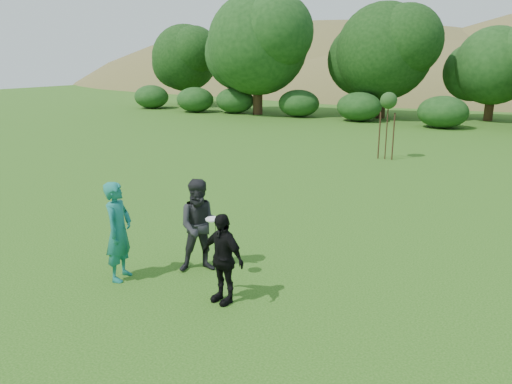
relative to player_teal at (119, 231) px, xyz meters
The scene contains 8 objects.
ground 1.57m from the player_teal, 21.47° to the left, with size 120.00×120.00×0.00m, color #19470C.
player_teal is the anchor object (origin of this frame).
player_grey 1.60m from the player_teal, 42.69° to the left, with size 0.93×0.73×1.92m, color #242426.
player_black 2.28m from the player_teal, ahead, with size 0.96×0.40×1.64m, color black.
frisbee 1.84m from the player_teal, 27.24° to the left, with size 0.27×0.27×0.04m.
sapling 14.63m from the player_teal, 84.39° to the left, with size 0.70×0.70×2.85m.
hillside 70.11m from the player_teal, 89.52° to the left, with size 150.00×72.00×52.00m.
tree_row 29.71m from the player_teal, 81.48° to the left, with size 53.92×10.38×9.62m.
Camera 1 is at (5.56, -7.15, 4.21)m, focal length 35.00 mm.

